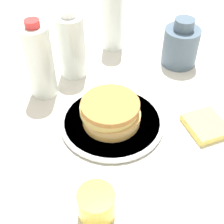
% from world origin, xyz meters
% --- Properties ---
extents(ground_plane, '(4.00, 4.00, 0.00)m').
position_xyz_m(ground_plane, '(0.00, 0.00, 0.00)').
color(ground_plane, silver).
extents(plate, '(0.26, 0.26, 0.01)m').
position_xyz_m(plate, '(-0.03, -0.01, 0.01)').
color(plate, silver).
rests_on(plate, ground_plane).
extents(pancake_stack, '(0.15, 0.15, 0.06)m').
position_xyz_m(pancake_stack, '(-0.03, -0.01, 0.04)').
color(pancake_stack, tan).
rests_on(pancake_stack, plate).
extents(juice_glass, '(0.07, 0.07, 0.07)m').
position_xyz_m(juice_glass, '(0.22, 0.00, 0.03)').
color(juice_glass, yellow).
rests_on(juice_glass, ground_plane).
extents(cream_jug, '(0.11, 0.11, 0.15)m').
position_xyz_m(cream_jug, '(-0.33, 0.15, 0.06)').
color(cream_jug, '#4C6075').
rests_on(cream_jug, ground_plane).
extents(water_bottle_near, '(0.08, 0.08, 0.20)m').
position_xyz_m(water_bottle_near, '(-0.22, -0.16, 0.09)').
color(water_bottle_near, silver).
rests_on(water_bottle_near, ground_plane).
extents(water_bottle_mid, '(0.07, 0.07, 0.25)m').
position_xyz_m(water_bottle_mid, '(-0.39, -0.07, 0.12)').
color(water_bottle_mid, silver).
rests_on(water_bottle_mid, ground_plane).
extents(water_bottle_far, '(0.07, 0.07, 0.22)m').
position_xyz_m(water_bottle_far, '(-0.12, -0.22, 0.10)').
color(water_bottle_far, silver).
rests_on(water_bottle_far, ground_plane).
extents(napkin, '(0.13, 0.13, 0.02)m').
position_xyz_m(napkin, '(-0.05, 0.22, 0.01)').
color(napkin, '#E5D166').
rests_on(napkin, ground_plane).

